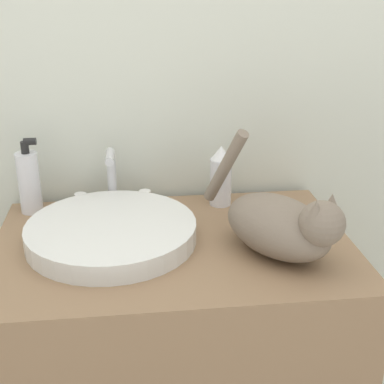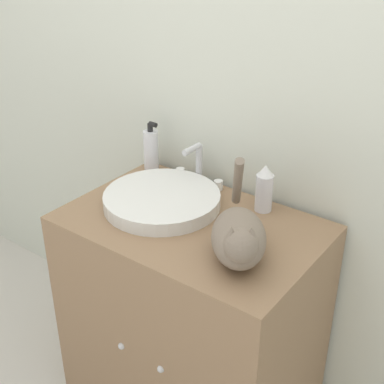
# 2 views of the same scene
# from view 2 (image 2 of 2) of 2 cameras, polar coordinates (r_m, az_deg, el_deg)

# --- Properties ---
(wall_back) EXTENTS (6.00, 0.05, 2.50)m
(wall_back) POSITION_cam_2_polar(r_m,az_deg,el_deg) (1.78, 6.18, 13.15)
(wall_back) COLOR silver
(wall_back) RESTS_ON ground_plane
(vanity_cabinet) EXTENTS (0.82, 0.55, 0.82)m
(vanity_cabinet) POSITION_cam_2_polar(r_m,az_deg,el_deg) (1.95, -0.03, -13.53)
(vanity_cabinet) COLOR #8C6B4C
(vanity_cabinet) RESTS_ON ground_plane
(sink_basin) EXTENTS (0.39, 0.39, 0.05)m
(sink_basin) POSITION_cam_2_polar(r_m,az_deg,el_deg) (1.78, -3.23, -0.85)
(sink_basin) COLOR white
(sink_basin) RESTS_ON vanity_cabinet
(faucet) EXTENTS (0.20, 0.10, 0.16)m
(faucet) POSITION_cam_2_polar(r_m,az_deg,el_deg) (1.91, 0.59, 2.71)
(faucet) COLOR silver
(faucet) RESTS_ON vanity_cabinet
(cat) EXTENTS (0.28, 0.36, 0.26)m
(cat) POSITION_cam_2_polar(r_m,az_deg,el_deg) (1.50, 5.02, -4.77)
(cat) COLOR #7A6B5B
(cat) RESTS_ON vanity_cabinet
(soap_bottle) EXTENTS (0.06, 0.06, 0.20)m
(soap_bottle) POSITION_cam_2_polar(r_m,az_deg,el_deg) (2.01, -4.39, 4.48)
(soap_bottle) COLOR silver
(soap_bottle) RESTS_ON vanity_cabinet
(spray_bottle) EXTENTS (0.06, 0.06, 0.16)m
(spray_bottle) POSITION_cam_2_polar(r_m,az_deg,el_deg) (1.75, 7.72, 0.36)
(spray_bottle) COLOR silver
(spray_bottle) RESTS_ON vanity_cabinet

